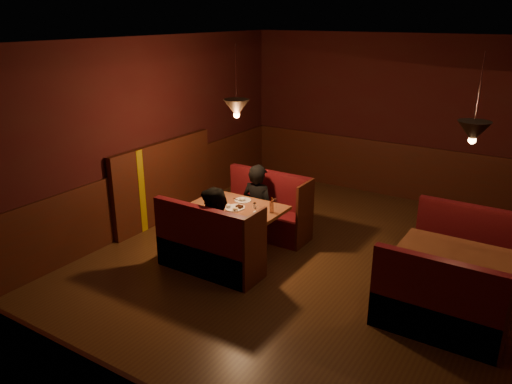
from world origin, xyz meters
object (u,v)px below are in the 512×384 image
Objects in this scene: diner_a at (258,190)px; second_table at (453,265)px; main_bench_near at (208,251)px; diner_b at (215,219)px; second_bench_near at (438,311)px; main_bench_far at (267,215)px; second_bench_far at (466,257)px; main_table at (239,216)px.

second_table is at bearing 175.31° from diner_a.
diner_b is at bearing 41.19° from main_bench_near.
second_bench_near is at bearing 3.57° from main_bench_near.
diner_a is (-0.06, -0.16, 0.44)m from main_bench_far.
second_table is 0.90× the size of second_bench_far.
diner_b is at bearing -177.73° from second_bench_near.
diner_b is (-2.75, -0.83, 0.24)m from second_table.
diner_a is (-2.91, -0.32, 0.44)m from second_bench_far.
main_bench_near reaches higher than second_bench_near.
main_bench_far is 1.06× the size of second_bench_near.
main_table is 0.91× the size of main_bench_far.
main_bench_far is 2.89m from second_table.
main_table is 0.76m from main_bench_far.
second_table is 2.92m from diner_a.
second_bench_near is 2.81m from diner_b.
main_bench_far is 1.17× the size of second_table.
main_table is 3.01m from second_bench_far.
second_bench_near is at bearing -87.80° from second_table.
second_table is (2.82, -0.56, 0.20)m from main_bench_far.
second_bench_near is at bearing 162.13° from diner_a.
second_bench_far reaches higher than second_table.
diner_b is at bearing -86.81° from main_bench_far.
main_bench_near is at bearing -162.33° from second_table.
main_bench_near is (0.01, -0.73, -0.22)m from main_table.
second_bench_near is at bearing 20.29° from diner_b.
main_bench_near is at bearing -120.78° from diner_b.
second_bench_far is at bearing 3.22° from main_bench_far.
main_bench_far is at bearing 90.00° from main_bench_near.
diner_a is at bearing -173.74° from second_bench_far.
second_table is 0.81× the size of diner_a.
diner_a reaches higher than main_table.
diner_a reaches higher than main_bench_near.
main_bench_far is 1.06× the size of second_bench_far.
second_bench_far and second_bench_near have the same top height.
second_table is at bearing 3.39° from main_table.
diner_b is (0.08, 0.07, 0.44)m from main_bench_near.
diner_a is (-0.04, 0.57, 0.21)m from main_table.
main_table is 0.96× the size of second_bench_near.
second_table is at bearing -92.20° from second_bench_far.
diner_b reaches higher than second_bench_near.
main_bench_near is 3.28m from second_bench_far.
main_bench_far is 3.13m from second_bench_near.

